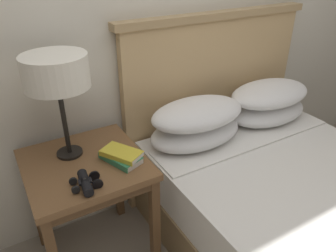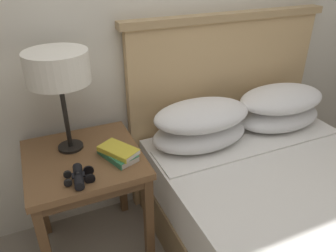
% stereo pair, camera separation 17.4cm
% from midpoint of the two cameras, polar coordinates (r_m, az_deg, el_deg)
% --- Properties ---
extents(wall_back, '(8.00, 0.06, 2.60)m').
position_cam_midpoint_polar(wall_back, '(1.97, -5.77, 19.61)').
color(wall_back, beige).
rests_on(wall_back, ground_plane).
extents(nightstand, '(0.58, 0.58, 0.67)m').
position_cam_midpoint_polar(nightstand, '(1.76, -16.84, -8.43)').
color(nightstand, brown).
rests_on(nightstand, ground_plane).
extents(bed, '(1.40, 1.79, 1.26)m').
position_cam_midpoint_polar(bed, '(2.01, 17.90, -12.25)').
color(bed, olive).
rests_on(bed, ground_plane).
extents(table_lamp, '(0.30, 0.30, 0.52)m').
position_cam_midpoint_polar(table_lamp, '(1.61, -21.93, 8.41)').
color(table_lamp, black).
rests_on(table_lamp, nightstand).
extents(book_on_nightstand, '(0.18, 0.23, 0.03)m').
position_cam_midpoint_polar(book_on_nightstand, '(1.66, -11.28, -5.56)').
color(book_on_nightstand, silver).
rests_on(book_on_nightstand, nightstand).
extents(book_stacked_on_top, '(0.19, 0.22, 0.03)m').
position_cam_midpoint_polar(book_stacked_on_top, '(1.64, -11.16, -4.77)').
color(book_stacked_on_top, silver).
rests_on(book_stacked_on_top, book_on_nightstand).
extents(binoculars_pair, '(0.15, 0.16, 0.05)m').
position_cam_midpoint_polar(binoculars_pair, '(1.53, -17.38, -9.49)').
color(binoculars_pair, black).
rests_on(binoculars_pair, nightstand).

